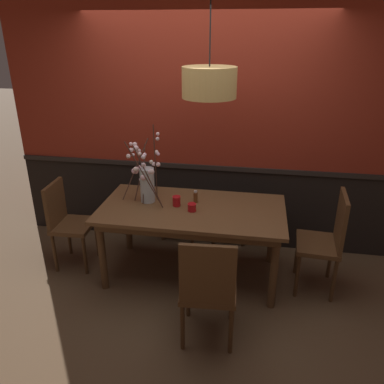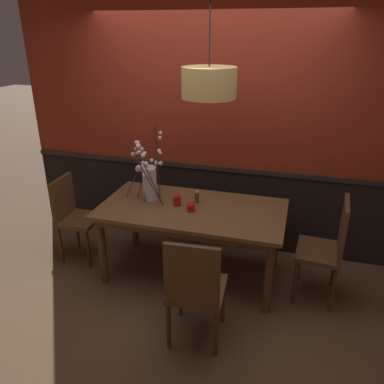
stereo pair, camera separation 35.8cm
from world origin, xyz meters
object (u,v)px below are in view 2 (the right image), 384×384
at_px(chair_far_side_right, 238,198).
at_px(pendant_lamp, 209,83).
at_px(chair_far_side_left, 191,192).
at_px(condiment_bottle, 197,197).
at_px(dining_table, 192,215).
at_px(chair_head_east_end, 328,245).
at_px(chair_near_side_right, 195,287).
at_px(candle_holder_nearer_edge, 177,200).
at_px(vase_with_blossoms, 149,179).
at_px(candle_holder_nearer_center, 191,207).
at_px(chair_head_west_end, 74,214).

xyz_separation_m(chair_far_side_right, pendant_lamp, (-0.15, -0.88, 1.39)).
relative_size(chair_far_side_left, chair_far_side_right, 1.01).
bearing_deg(condiment_bottle, dining_table, -96.07).
bearing_deg(chair_head_east_end, chair_near_side_right, -138.51).
relative_size(candle_holder_nearer_edge, pendant_lamp, 0.10).
bearing_deg(vase_with_blossoms, chair_far_side_right, 46.47).
xyz_separation_m(chair_head_east_end, vase_with_blossoms, (-1.73, 0.08, 0.41)).
height_order(chair_far_side_right, vase_with_blossoms, vase_with_blossoms).
height_order(chair_far_side_right, pendant_lamp, pendant_lamp).
height_order(vase_with_blossoms, candle_holder_nearer_center, vase_with_blossoms).
bearing_deg(dining_table, chair_far_side_right, 71.18).
bearing_deg(dining_table, chair_far_side_left, 107.06).
xyz_separation_m(chair_far_side_right, candle_holder_nearer_center, (-0.29, -0.95, 0.27)).
xyz_separation_m(chair_head_west_end, candle_holder_nearer_edge, (1.15, 0.03, 0.29)).
xyz_separation_m(chair_near_side_right, chair_head_east_end, (0.99, 0.87, 0.03)).
bearing_deg(candle_holder_nearer_center, chair_near_side_right, -71.67).
bearing_deg(candle_holder_nearer_center, chair_far_side_right, 73.17).
relative_size(chair_head_east_end, pendant_lamp, 1.00).
xyz_separation_m(chair_far_side_left, vase_with_blossoms, (-0.20, -0.81, 0.44)).
distance_m(chair_head_west_end, pendant_lamp, 2.02).
height_order(chair_far_side_right, condiment_bottle, chair_far_side_right).
height_order(dining_table, candle_holder_nearer_center, candle_holder_nearer_center).
distance_m(candle_holder_nearer_center, condiment_bottle, 0.20).
bearing_deg(chair_far_side_right, candle_holder_nearer_edge, -117.65).
bearing_deg(chair_near_side_right, vase_with_blossoms, 127.99).
xyz_separation_m(chair_far_side_left, condiment_bottle, (0.28, -0.75, 0.28)).
bearing_deg(chair_head_east_end, pendant_lamp, 179.69).
bearing_deg(chair_near_side_right, candle_holder_nearer_edge, 115.79).
xyz_separation_m(chair_head_east_end, candle_holder_nearer_center, (-1.26, -0.07, 0.24)).
bearing_deg(chair_head_east_end, candle_holder_nearer_center, -176.97).
xyz_separation_m(vase_with_blossoms, candle_holder_nearer_center, (0.48, -0.15, -0.17)).
bearing_deg(dining_table, chair_head_east_end, -0.32).
bearing_deg(dining_table, chair_head_west_end, -179.17).
relative_size(chair_far_side_left, chair_head_west_end, 1.04).
relative_size(dining_table, chair_far_side_left, 1.85).
bearing_deg(vase_with_blossoms, dining_table, -8.92).
bearing_deg(pendant_lamp, candle_holder_nearer_center, -151.76).
height_order(vase_with_blossoms, pendant_lamp, pendant_lamp).
height_order(chair_near_side_right, condiment_bottle, chair_near_side_right).
relative_size(chair_near_side_right, condiment_bottle, 7.71).
relative_size(candle_holder_nearer_center, condiment_bottle, 0.66).
bearing_deg(chair_head_west_end, candle_holder_nearer_edge, 1.65).
bearing_deg(candle_holder_nearer_edge, dining_table, -5.34).
xyz_separation_m(chair_near_side_right, candle_holder_nearer_center, (-0.27, 0.81, 0.27)).
bearing_deg(condiment_bottle, chair_near_side_right, -75.20).
xyz_separation_m(dining_table, candle_holder_nearer_edge, (-0.15, 0.01, 0.13)).
height_order(dining_table, pendant_lamp, pendant_lamp).
bearing_deg(chair_head_west_end, chair_head_east_end, 0.26).
relative_size(chair_near_side_right, chair_head_west_end, 1.04).
xyz_separation_m(chair_far_side_right, candle_holder_nearer_edge, (-0.45, -0.87, 0.28)).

